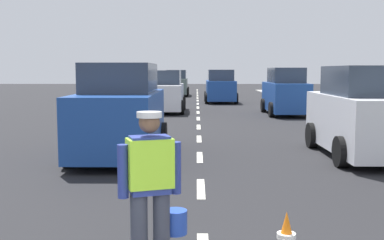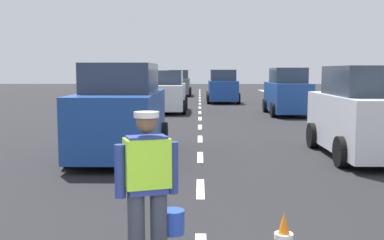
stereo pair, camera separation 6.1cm
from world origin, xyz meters
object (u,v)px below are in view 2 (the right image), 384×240
(car_outgoing_far, at_px, (223,87))
(car_parked_curbside, at_px, (363,115))
(road_worker, at_px, (149,182))
(car_parked_far, at_px, (287,93))
(traffic_cone_near, at_px, (284,240))
(car_oncoming_second, at_px, (166,93))
(car_oncoming_third, at_px, (179,84))
(car_oncoming_lead, at_px, (121,113))

(car_outgoing_far, bearing_deg, car_parked_curbside, -82.68)
(road_worker, height_order, car_outgoing_far, car_outgoing_far)
(car_parked_far, bearing_deg, car_outgoing_far, 107.78)
(traffic_cone_near, relative_size, car_outgoing_far, 0.16)
(traffic_cone_near, bearing_deg, car_outgoing_far, 88.64)
(car_oncoming_second, xyz_separation_m, car_oncoming_third, (-0.03, 14.91, 0.01))
(car_oncoming_third, bearing_deg, road_worker, -88.00)
(car_parked_far, bearing_deg, car_oncoming_third, 109.59)
(car_oncoming_lead, height_order, car_parked_curbside, car_oncoming_lead)
(car_oncoming_lead, distance_m, car_oncoming_third, 27.08)
(car_outgoing_far, bearing_deg, car_oncoming_lead, -100.15)
(road_worker, bearing_deg, car_outgoing_far, 85.48)
(road_worker, bearing_deg, car_parked_curbside, 55.58)
(car_oncoming_second, relative_size, car_parked_far, 1.05)
(car_oncoming_third, relative_size, car_parked_far, 1.02)
(car_oncoming_lead, bearing_deg, car_outgoing_far, 79.85)
(road_worker, relative_size, traffic_cone_near, 2.71)
(traffic_cone_near, xyz_separation_m, car_outgoing_far, (0.60, 25.44, 0.68))
(car_oncoming_third, height_order, car_parked_far, car_parked_far)
(car_oncoming_second, distance_m, car_oncoming_third, 14.91)
(traffic_cone_near, bearing_deg, car_oncoming_third, 94.40)
(car_parked_curbside, bearing_deg, car_oncoming_lead, 179.69)
(road_worker, xyz_separation_m, car_oncoming_third, (-1.17, 33.61, 0.05))
(car_oncoming_second, distance_m, car_outgoing_far, 7.47)
(car_parked_curbside, xyz_separation_m, car_oncoming_second, (-5.59, 12.20, -0.05))
(car_oncoming_lead, xyz_separation_m, car_oncoming_third, (0.21, 27.08, -0.07))
(road_worker, distance_m, car_oncoming_third, 33.63)
(traffic_cone_near, bearing_deg, car_parked_far, 79.41)
(car_outgoing_far, bearing_deg, road_worker, -94.52)
(car_oncoming_second, xyz_separation_m, car_outgoing_far, (3.15, 6.77, 0.02))
(car_oncoming_lead, height_order, car_oncoming_third, car_oncoming_lead)
(car_parked_curbside, height_order, car_outgoing_far, car_parked_curbside)
(traffic_cone_near, relative_size, car_oncoming_lead, 0.14)
(traffic_cone_near, distance_m, car_oncoming_third, 33.69)
(traffic_cone_near, height_order, car_outgoing_far, car_outgoing_far)
(car_oncoming_second, height_order, car_outgoing_far, car_outgoing_far)
(car_oncoming_lead, distance_m, car_parked_curbside, 5.83)
(car_oncoming_lead, xyz_separation_m, car_oncoming_second, (0.24, 12.17, -0.08))
(traffic_cone_near, bearing_deg, car_oncoming_second, 97.78)
(traffic_cone_near, height_order, car_oncoming_second, car_oncoming_second)
(car_parked_curbside, distance_m, car_oncoming_third, 27.69)
(car_oncoming_second, bearing_deg, car_parked_far, -13.73)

